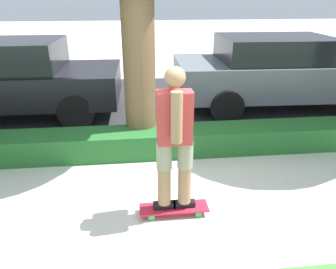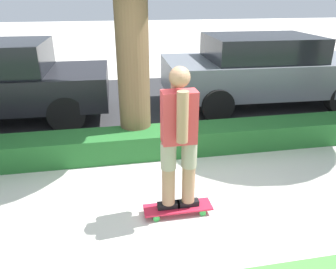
{
  "view_description": "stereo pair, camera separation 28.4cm",
  "coord_description": "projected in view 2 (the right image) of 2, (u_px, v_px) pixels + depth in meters",
  "views": [
    {
      "loc": [
        -0.42,
        -3.22,
        2.42
      ],
      "look_at": [
        0.0,
        0.6,
        0.75
      ],
      "focal_mm": 35.0,
      "sensor_mm": 36.0,
      "label": 1
    },
    {
      "loc": [
        -0.7,
        -3.18,
        2.42
      ],
      "look_at": [
        0.0,
        0.6,
        0.75
      ],
      "focal_mm": 35.0,
      "sensor_mm": 36.0,
      "label": 2
    }
  ],
  "objects": [
    {
      "name": "ground_plane",
      "position": [
        177.0,
        211.0,
        3.95
      ],
      "size": [
        60.0,
        60.0,
        0.0
      ],
      "primitive_type": "plane",
      "color": "beige"
    },
    {
      "name": "street_asphalt",
      "position": [
        140.0,
        104.0,
        7.73
      ],
      "size": [
        15.03,
        5.0,
        0.01
      ],
      "color": "#2D2D30",
      "rests_on": "ground_plane"
    },
    {
      "name": "hedge_row",
      "position": [
        157.0,
        142.0,
        5.31
      ],
      "size": [
        15.03,
        0.6,
        0.4
      ],
      "color": "#236028",
      "rests_on": "ground_plane"
    },
    {
      "name": "skateboard",
      "position": [
        178.0,
        208.0,
        3.88
      ],
      "size": [
        0.81,
        0.24,
        0.1
      ],
      "color": "red",
      "rests_on": "ground_plane"
    },
    {
      "name": "skater_person",
      "position": [
        179.0,
        138.0,
        3.52
      ],
      "size": [
        0.49,
        0.43,
        1.66
      ],
      "color": "black",
      "rests_on": "skateboard"
    },
    {
      "name": "parked_car_middle",
      "position": [
        263.0,
        69.0,
        7.47
      ],
      "size": [
        4.58,
        2.13,
        1.57
      ],
      "rotation": [
        0.0,
        0.0,
        -0.03
      ],
      "color": "slate",
      "rests_on": "ground_plane"
    }
  ]
}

